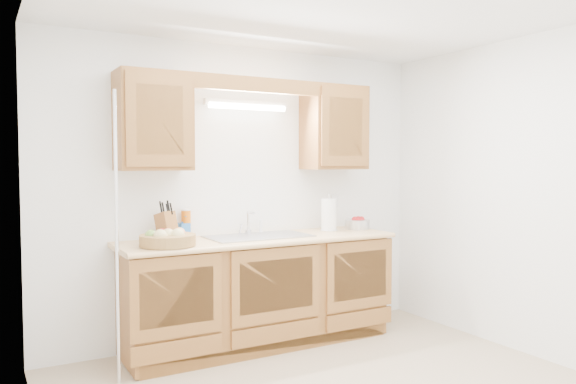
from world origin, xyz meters
TOP-DOWN VIEW (x-y plane):
  - room at (0.00, 0.00)m, footprint 3.52×3.50m
  - base_cabinets at (0.00, 1.20)m, footprint 2.20×0.60m
  - countertop at (0.00, 1.19)m, footprint 2.30×0.63m
  - upper_cabinet_left at (-0.83, 1.33)m, footprint 0.55×0.33m
  - upper_cabinet_right at (0.83, 1.33)m, footprint 0.55×0.33m
  - valance at (0.00, 1.19)m, footprint 2.20×0.05m
  - fluorescent_fixture at (0.00, 1.42)m, footprint 0.76×0.08m
  - sink at (0.00, 1.21)m, footprint 0.84×0.46m
  - wire_shelf_pole at (-1.20, 0.94)m, footprint 0.03×0.03m
  - outlet_plate at (0.95, 1.49)m, footprint 0.08×0.01m
  - fruit_basket at (-0.81, 1.06)m, footprint 0.53×0.53m
  - knife_block at (-0.74, 1.33)m, footprint 0.17×0.21m
  - orange_canister at (-0.54, 1.44)m, footprint 0.09×0.09m
  - soap_bottle at (-0.56, 1.44)m, footprint 0.09×0.09m
  - sponge at (-0.54, 1.44)m, footprint 0.11×0.08m
  - paper_towel at (0.72, 1.24)m, footprint 0.17×0.17m
  - apple_bowl at (1.03, 1.24)m, footprint 0.27×0.27m

SIDE VIEW (x-z plane):
  - base_cabinets at x=0.00m, z-range 0.01..0.87m
  - sink at x=0.00m, z-range 0.65..1.01m
  - countertop at x=0.00m, z-range 0.86..0.90m
  - sponge at x=-0.54m, z-range 0.90..0.92m
  - apple_bowl at x=1.03m, z-range 0.89..1.01m
  - fruit_basket at x=-0.81m, z-range 0.89..1.02m
  - soap_bottle at x=-0.56m, z-range 0.90..1.08m
  - wire_shelf_pole at x=-1.20m, z-range 0.00..2.00m
  - orange_canister at x=-0.54m, z-range 0.90..1.13m
  - knife_block at x=-0.74m, z-range 0.85..1.18m
  - paper_towel at x=0.72m, z-range 0.87..1.21m
  - outlet_plate at x=0.95m, z-range 1.09..1.21m
  - room at x=0.00m, z-range 0.00..2.50m
  - upper_cabinet_left at x=-0.83m, z-range 1.45..2.20m
  - upper_cabinet_right at x=0.83m, z-range 1.45..2.20m
  - fluorescent_fixture at x=0.00m, z-range 1.96..2.04m
  - valance at x=0.00m, z-range 2.08..2.20m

